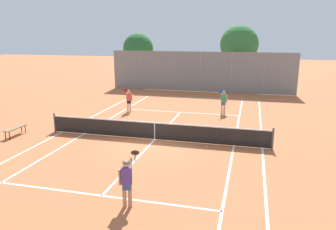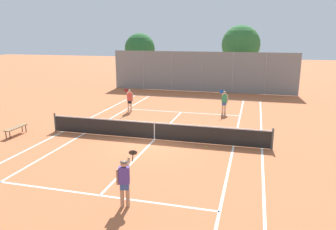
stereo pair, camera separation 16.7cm
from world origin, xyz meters
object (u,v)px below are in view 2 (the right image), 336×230
tree_behind_left (139,49)px  player_far_right (224,101)px  tennis_net (154,130)px  player_far_left (130,99)px  tree_behind_right (242,46)px  courtside_bench (16,128)px  player_near_side (124,180)px  loose_tennis_ball_0 (207,147)px  loose_tennis_ball_1 (226,104)px

tree_behind_left → player_far_right: bearing=-49.2°
tennis_net → player_far_left: 6.65m
tree_behind_right → tennis_net: bearing=-100.6°
player_far_right → courtside_bench: size_ratio=1.18×
player_near_side → loose_tennis_ball_0: 6.62m
tree_behind_left → player_near_side: bearing=-71.3°
loose_tennis_ball_0 → courtside_bench: size_ratio=0.04×
player_near_side → tree_behind_right: (2.33, 25.33, 3.37)m
player_far_right → tree_behind_left: tree_behind_left is taller
player_far_right → loose_tennis_ball_0: 7.34m
loose_tennis_ball_0 → loose_tennis_ball_1: same height
tennis_net → player_far_left: player_far_left is taller
player_far_left → courtside_bench: bearing=-120.3°
player_far_left → courtside_bench: (-4.01, -6.85, -0.52)m
loose_tennis_ball_0 → tree_behind_left: tree_behind_left is taller
loose_tennis_ball_1 → courtside_bench: bearing=-132.8°
player_far_left → loose_tennis_ball_0: player_far_left is taller
courtside_bench → player_far_right: bearing=37.1°
player_near_side → tree_behind_left: size_ratio=0.32×
player_far_right → courtside_bench: (-10.57, -8.00, -0.52)m
player_far_right → courtside_bench: player_far_right is taller
tennis_net → player_far_left: (-3.59, 5.59, 0.42)m
loose_tennis_ball_1 → tree_behind_left: (-10.51, 8.95, 3.75)m
tennis_net → tree_behind_left: (-7.62, 19.02, 3.27)m
tennis_net → tree_behind_left: size_ratio=2.17×
tennis_net → tree_behind_right: size_ratio=1.90×
loose_tennis_ball_1 → tree_behind_right: (0.57, 8.39, 4.26)m
tennis_net → player_near_side: player_near_side is taller
player_near_side → courtside_bench: player_near_side is taller
loose_tennis_ball_0 → tree_behind_right: size_ratio=0.01×
tree_behind_right → tree_behind_left: bearing=177.2°
player_far_right → loose_tennis_ball_1: bearing=91.6°
loose_tennis_ball_0 → loose_tennis_ball_1: bearing=89.9°
tree_behind_left → tree_behind_right: tree_behind_right is taller
tree_behind_left → tennis_net: bearing=-68.2°
player_near_side → player_far_right: size_ratio=1.00×
courtside_bench → tree_behind_left: size_ratio=0.27×
loose_tennis_ball_0 → player_far_left: bearing=136.5°
tennis_net → player_near_side: 6.96m
loose_tennis_ball_0 → loose_tennis_ball_1: size_ratio=1.00×
tennis_net → player_near_side: size_ratio=6.76×
player_near_side → tree_behind_right: size_ratio=0.28×
player_far_left → courtside_bench: player_far_left is taller
courtside_bench → tree_behind_right: (11.05, 19.73, 3.89)m
tennis_net → player_far_left: size_ratio=6.76×
courtside_bench → loose_tennis_ball_0: bearing=4.0°
player_near_side → loose_tennis_ball_1: 17.05m
loose_tennis_ball_0 → courtside_bench: 10.49m
player_far_right → tree_behind_left: bearing=130.8°
player_near_side → player_far_left: same height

